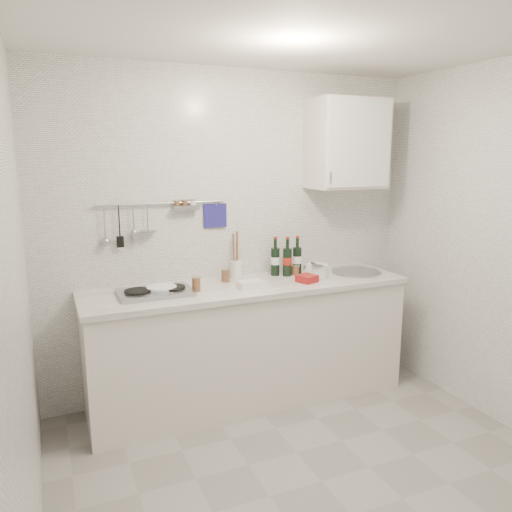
{
  "coord_description": "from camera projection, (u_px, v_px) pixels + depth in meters",
  "views": [
    {
      "loc": [
        -1.37,
        -2.22,
        1.87
      ],
      "look_at": [
        -0.03,
        0.9,
        1.17
      ],
      "focal_mm": 35.0,
      "sensor_mm": 36.0,
      "label": 1
    }
  ],
  "objects": [
    {
      "name": "plate_stack_sink",
      "position": [
        316.0,
        271.0,
        3.93
      ],
      "size": [
        0.23,
        0.22,
        0.1
      ],
      "rotation": [
        0.0,
        0.0,
        -0.13
      ],
      "color": "white",
      "rests_on": "counter"
    },
    {
      "name": "back_wall",
      "position": [
        234.0,
        235.0,
        3.92
      ],
      "size": [
        3.0,
        0.02,
        2.5
      ],
      "primitive_type": "cube",
      "color": "silver",
      "rests_on": "floor"
    },
    {
      "name": "jar_a",
      "position": [
        225.0,
        275.0,
        3.78
      ],
      "size": [
        0.06,
        0.06,
        0.1
      ],
      "rotation": [
        0.0,
        0.0,
        0.24
      ],
      "color": "brown",
      "rests_on": "counter"
    },
    {
      "name": "butter_dish",
      "position": [
        250.0,
        284.0,
        3.6
      ],
      "size": [
        0.19,
        0.11,
        0.05
      ],
      "primitive_type": "cube",
      "rotation": [
        0.0,
        0.0,
        0.12
      ],
      "color": "white",
      "rests_on": "counter"
    },
    {
      "name": "plate_stack_hob",
      "position": [
        161.0,
        290.0,
        3.47
      ],
      "size": [
        0.23,
        0.23,
        0.04
      ],
      "rotation": [
        0.0,
        0.0,
        -0.37
      ],
      "color": "#5071B6",
      "rests_on": "counter"
    },
    {
      "name": "utensil_crock",
      "position": [
        236.0,
        267.0,
        3.89
      ],
      "size": [
        0.09,
        0.09,
        0.37
      ],
      "rotation": [
        0.0,
        0.0,
        -0.38
      ],
      "color": "white",
      "rests_on": "counter"
    },
    {
      "name": "counter",
      "position": [
        250.0,
        346.0,
        3.81
      ],
      "size": [
        2.44,
        0.64,
        0.96
      ],
      "color": "silver",
      "rests_on": "floor"
    },
    {
      "name": "wine_bottles",
      "position": [
        287.0,
        256.0,
        3.96
      ],
      "size": [
        0.25,
        0.13,
        0.31
      ],
      "rotation": [
        0.0,
        0.0,
        -0.21
      ],
      "color": "black",
      "rests_on": "counter"
    },
    {
      "name": "jar_b",
      "position": [
        296.0,
        270.0,
        4.0
      ],
      "size": [
        0.07,
        0.07,
        0.08
      ],
      "rotation": [
        0.0,
        0.0,
        0.32
      ],
      "color": "brown",
      "rests_on": "counter"
    },
    {
      "name": "floor",
      "position": [
        322.0,
        481.0,
        2.91
      ],
      "size": [
        3.0,
        3.0,
        0.0
      ],
      "primitive_type": "plane",
      "color": "gray",
      "rests_on": "ground"
    },
    {
      "name": "strawberry_punnet",
      "position": [
        307.0,
        279.0,
        3.77
      ],
      "size": [
        0.17,
        0.17,
        0.05
      ],
      "primitive_type": "cube",
      "rotation": [
        0.0,
        0.0,
        0.35
      ],
      "color": "red",
      "rests_on": "counter"
    },
    {
      "name": "wall_rail",
      "position": [
        159.0,
        217.0,
        3.62
      ],
      "size": [
        0.98,
        0.09,
        0.34
      ],
      "color": "#93969B",
      "rests_on": "back_wall"
    },
    {
      "name": "jar_c",
      "position": [
        307.0,
        270.0,
        4.01
      ],
      "size": [
        0.06,
        0.06,
        0.08
      ],
      "rotation": [
        0.0,
        0.0,
        0.15
      ],
      "color": "brown",
      "rests_on": "counter"
    },
    {
      "name": "wall_left",
      "position": [
        17.0,
        306.0,
        2.07
      ],
      "size": [
        0.02,
        2.8,
        2.5
      ],
      "primitive_type": "cube",
      "color": "silver",
      "rests_on": "floor"
    },
    {
      "name": "ceiling",
      "position": [
        335.0,
        21.0,
        2.41
      ],
      "size": [
        3.0,
        3.0,
        0.0
      ],
      "primitive_type": "plane",
      "rotation": [
        3.14,
        0.0,
        0.0
      ],
      "color": "silver",
      "rests_on": "back_wall"
    },
    {
      "name": "wall_cabinet",
      "position": [
        347.0,
        144.0,
        3.96
      ],
      "size": [
        0.6,
        0.38,
        0.7
      ],
      "color": "silver",
      "rests_on": "back_wall"
    },
    {
      "name": "jar_d",
      "position": [
        196.0,
        284.0,
        3.52
      ],
      "size": [
        0.06,
        0.06,
        0.11
      ],
      "rotation": [
        0.0,
        0.0,
        -0.05
      ],
      "color": "brown",
      "rests_on": "counter"
    }
  ]
}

